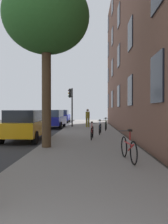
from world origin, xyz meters
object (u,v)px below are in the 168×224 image
Objects in this scene: car_3 at (62,116)px; tree_near at (46,18)px; bicycle_1 at (92,132)px; car_1 at (25,125)px; traffic_light at (71,100)px; bicycle_0 at (129,148)px; bicycle_2 at (100,128)px; pedestrian_0 at (88,117)px; bicycle_3 at (106,125)px; car_2 at (53,119)px.

tree_near is at bearing -84.71° from car_3.
car_3 is at bearing 102.45° from bicycle_1.
car_1 is at bearing -89.57° from car_3.
traffic_light is 2.02× the size of bicycle_0.
car_3 is at bearing 106.38° from bicycle_2.
car_3 reaches higher than bicycle_0.
bicycle_0 is at bearing -84.04° from pedestrian_0.
pedestrian_0 is (-1.39, 3.09, 0.54)m from bicycle_3.
tree_near reaches higher than pedestrian_0.
car_3 is (-4.74, 21.73, 0.35)m from bicycle_0.
bicycle_3 is at bearing -37.15° from car_2.
pedestrian_0 is 8.63m from car_1.
car_1 is at bearing -90.86° from car_2.
bicycle_1 is 5.09m from bicycle_3.
bicycle_3 is 0.43× the size of car_3.
car_1 is 0.89× the size of car_2.
tree_near is 4.14× the size of bicycle_1.
bicycle_2 is 0.41× the size of car_3.
traffic_light is 0.79× the size of car_2.
pedestrian_0 is 3.16m from car_2.
traffic_light is 14.04m from bicycle_0.
car_2 is (0.12, 8.33, 0.00)m from car_1.
tree_near is at bearing -126.45° from bicycle_1.
bicycle_3 is (1.08, 4.97, 0.02)m from bicycle_1.
bicycle_1 and bicycle_2 have the same top height.
pedestrian_0 reaches higher than car_3.
bicycle_0 is at bearing -85.93° from bicycle_2.
traffic_light is 9.02m from bicycle_1.
bicycle_3 is 1.09× the size of pedestrian_0.
car_2 is at bearing 97.98° from tree_near.
bicycle_1 is 17.14m from car_3.
car_3 is at bearing 102.32° from bicycle_0.
pedestrian_0 is (1.59, 10.64, -4.39)m from tree_near.
pedestrian_0 is at bearing -68.70° from car_3.
traffic_light is 2.10× the size of bicycle_1.
bicycle_1 is (1.90, 2.58, -4.94)m from tree_near.
traffic_light reaches higher than car_3.
tree_near reaches higher than car_1.
bicycle_0 is 1.08× the size of pedestrian_0.
car_1 reaches higher than bicycle_0.
car_1 and car_3 have the same top height.
car_2 is (-3.97, 6.02, 0.36)m from bicycle_2.
bicycle_0 is 1.04× the size of bicycle_2.
car_1 is (-3.26, -7.99, -0.19)m from pedestrian_0.
bicycle_1 is 0.38× the size of car_2.
tree_near is 4.15× the size of bicycle_2.
car_2 is at bearing 89.14° from car_1.
traffic_light is 2.18× the size of pedestrian_0.
traffic_light is at bearing 128.77° from bicycle_3.
bicycle_1 is 3.59m from car_1.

